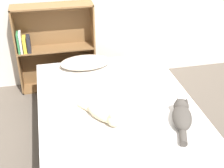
{
  "coord_description": "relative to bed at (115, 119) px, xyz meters",
  "views": [
    {
      "loc": [
        -0.6,
        -2.56,
        2.25
      ],
      "look_at": [
        0.0,
        0.15,
        0.57
      ],
      "focal_mm": 50.0,
      "sensor_mm": 36.0,
      "label": 1
    }
  ],
  "objects": [
    {
      "name": "pillow",
      "position": [
        -0.19,
        0.78,
        0.3
      ],
      "size": [
        0.6,
        0.35,
        0.12
      ],
      "color": "beige",
      "rests_on": "bed"
    },
    {
      "name": "ground_plane",
      "position": [
        0.0,
        0.0,
        -0.23
      ],
      "size": [
        8.0,
        8.0,
        0.0
      ],
      "primitive_type": "plane",
      "color": "brown"
    },
    {
      "name": "bed",
      "position": [
        0.0,
        0.0,
        0.0
      ],
      "size": [
        1.59,
        1.97,
        0.47
      ],
      "color": "#333338",
      "rests_on": "ground_plane"
    },
    {
      "name": "bookshelf",
      "position": [
        -0.54,
        1.24,
        0.34
      ],
      "size": [
        0.99,
        0.26,
        1.13
      ],
      "color": "brown",
      "rests_on": "ground_plane"
    },
    {
      "name": "cat_dark",
      "position": [
        0.52,
        -0.47,
        0.3
      ],
      "size": [
        0.29,
        0.54,
        0.17
      ],
      "rotation": [
        0.0,
        0.0,
        1.22
      ],
      "color": "#47423D",
      "rests_on": "bed"
    },
    {
      "name": "cat_light",
      "position": [
        -0.17,
        -0.31,
        0.3
      ],
      "size": [
        0.36,
        0.46,
        0.16
      ],
      "rotation": [
        0.0,
        0.0,
        5.34
      ],
      "color": "beige",
      "rests_on": "bed"
    }
  ]
}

